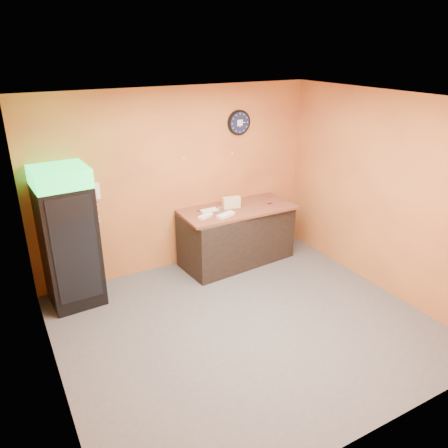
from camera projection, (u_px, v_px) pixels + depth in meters
floor at (245, 325)px, 5.62m from camera, size 4.50×4.50×0.00m
back_wall at (178, 181)px, 6.70m from camera, size 4.50×0.02×2.80m
left_wall at (42, 270)px, 4.08m from camera, size 0.02×4.00×2.80m
right_wall at (384, 195)px, 6.09m from camera, size 0.02×4.00×2.80m
ceiling at (250, 101)px, 4.54m from camera, size 4.50×4.00×0.02m
beverage_cooler at (69, 240)px, 5.77m from camera, size 0.71×0.72×1.93m
prep_counter at (237, 236)px, 7.11m from camera, size 1.86×0.95×0.90m
wall_clock at (239, 123)px, 6.84m from camera, size 0.39×0.06×0.39m
wall_phone at (95, 191)px, 6.06m from camera, size 0.13×0.11×0.23m
butcher_paper at (237, 209)px, 6.92m from camera, size 1.82×0.87×0.04m
sub_roll_stack at (231, 202)px, 6.88m from camera, size 0.29×0.14×0.18m
wrapped_sandwich_left at (206, 216)px, 6.54m from camera, size 0.27×0.20×0.04m
wrapped_sandwich_mid at (226, 215)px, 6.57m from camera, size 0.32×0.21×0.04m
wrapped_sandwich_right at (209, 210)px, 6.75m from camera, size 0.27×0.11×0.04m
kitchen_tool at (221, 209)px, 6.76m from camera, size 0.07×0.07×0.07m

